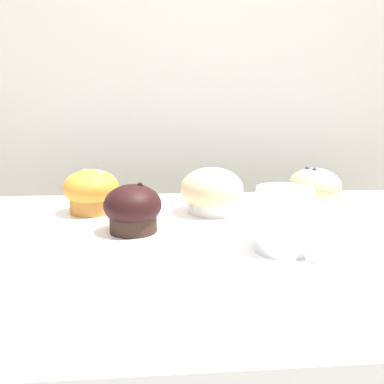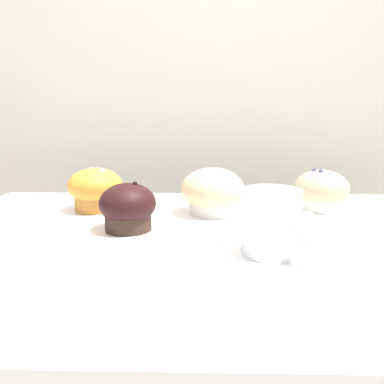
{
  "view_description": "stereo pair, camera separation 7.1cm",
  "coord_description": "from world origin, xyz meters",
  "px_view_note": "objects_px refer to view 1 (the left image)",
  "views": [
    {
      "loc": [
        -0.1,
        -0.57,
        1.14
      ],
      "look_at": [
        -0.05,
        0.13,
        0.99
      ],
      "focal_mm": 35.0,
      "sensor_mm": 36.0,
      "label": 1
    },
    {
      "loc": [
        -0.03,
        -0.57,
        1.14
      ],
      "look_at": [
        -0.05,
        0.13,
        0.99
      ],
      "focal_mm": 35.0,
      "sensor_mm": 36.0,
      "label": 2
    }
  ],
  "objects_px": {
    "muffin_front_left": "(314,189)",
    "coffee_cup": "(285,218)",
    "muffin_back_left": "(91,191)",
    "muffin_front_center": "(133,209)",
    "muffin_back_right": "(212,192)"
  },
  "relations": [
    {
      "from": "muffin_front_left",
      "to": "coffee_cup",
      "type": "height_order",
      "value": "coffee_cup"
    },
    {
      "from": "muffin_back_left",
      "to": "muffin_front_left",
      "type": "height_order",
      "value": "muffin_back_left"
    },
    {
      "from": "muffin_front_center",
      "to": "coffee_cup",
      "type": "distance_m",
      "value": 0.24
    },
    {
      "from": "muffin_front_center",
      "to": "muffin_back_right",
      "type": "relative_size",
      "value": 0.77
    },
    {
      "from": "muffin_back_right",
      "to": "coffee_cup",
      "type": "xyz_separation_m",
      "value": [
        0.07,
        -0.21,
        0.01
      ]
    },
    {
      "from": "muffin_back_left",
      "to": "muffin_back_right",
      "type": "xyz_separation_m",
      "value": [
        0.23,
        -0.02,
        -0.0
      ]
    },
    {
      "from": "muffin_front_left",
      "to": "coffee_cup",
      "type": "xyz_separation_m",
      "value": [
        -0.15,
        -0.25,
        0.01
      ]
    },
    {
      "from": "muffin_back_left",
      "to": "muffin_back_right",
      "type": "height_order",
      "value": "muffin_back_right"
    },
    {
      "from": "muffin_front_center",
      "to": "muffin_back_right",
      "type": "bearing_deg",
      "value": 36.95
    },
    {
      "from": "muffin_front_center",
      "to": "muffin_back_left",
      "type": "xyz_separation_m",
      "value": [
        -0.09,
        0.13,
        0.0
      ]
    },
    {
      "from": "muffin_front_center",
      "to": "muffin_front_left",
      "type": "height_order",
      "value": "muffin_front_left"
    },
    {
      "from": "muffin_back_right",
      "to": "coffee_cup",
      "type": "bearing_deg",
      "value": -70.71
    },
    {
      "from": "muffin_front_left",
      "to": "coffee_cup",
      "type": "bearing_deg",
      "value": -120.34
    },
    {
      "from": "muffin_front_center",
      "to": "muffin_front_left",
      "type": "xyz_separation_m",
      "value": [
        0.36,
        0.14,
        -0.0
      ]
    },
    {
      "from": "muffin_front_center",
      "to": "muffin_back_left",
      "type": "distance_m",
      "value": 0.16
    }
  ]
}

